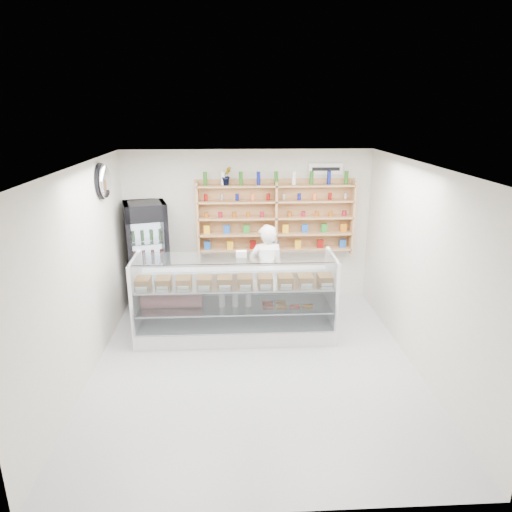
{
  "coord_description": "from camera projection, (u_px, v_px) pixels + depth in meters",
  "views": [
    {
      "loc": [
        -0.28,
        -5.69,
        3.48
      ],
      "look_at": [
        0.07,
        0.9,
        1.34
      ],
      "focal_mm": 32.0,
      "sensor_mm": 36.0,
      "label": 1
    }
  ],
  "objects": [
    {
      "name": "security_mirror",
      "position": [
        105.0,
        181.0,
        6.77
      ],
      "size": [
        0.15,
        0.5,
        0.5
      ],
      "primitive_type": "ellipsoid",
      "color": "silver",
      "rests_on": "left_wall"
    },
    {
      "name": "shop_worker",
      "position": [
        266.0,
        272.0,
        7.78
      ],
      "size": [
        0.64,
        0.46,
        1.66
      ],
      "primitive_type": "imported",
      "rotation": [
        0.0,
        0.0,
        3.25
      ],
      "color": "white",
      "rests_on": "floor"
    },
    {
      "name": "potted_plant",
      "position": [
        227.0,
        176.0,
        7.97
      ],
      "size": [
        0.23,
        0.21,
        0.33
      ],
      "primitive_type": "imported",
      "rotation": [
        0.0,
        0.0,
        0.44
      ],
      "color": "#1E6626",
      "rests_on": "wall_shelving"
    },
    {
      "name": "wall_shelving",
      "position": [
        276.0,
        218.0,
        8.25
      ],
      "size": [
        2.84,
        0.28,
        1.33
      ],
      "color": "#AE8252",
      "rests_on": "back_wall"
    },
    {
      "name": "wall_sign",
      "position": [
        326.0,
        169.0,
        8.15
      ],
      "size": [
        0.62,
        0.03,
        0.2
      ],
      "primitive_type": "cube",
      "color": "white",
      "rests_on": "back_wall"
    },
    {
      "name": "display_counter",
      "position": [
        235.0,
        314.0,
        7.25
      ],
      "size": [
        3.08,
        0.92,
        1.34
      ],
      "color": "white",
      "rests_on": "floor"
    },
    {
      "name": "drinks_cooler",
      "position": [
        148.0,
        256.0,
        8.13
      ],
      "size": [
        0.85,
        0.84,
        1.94
      ],
      "rotation": [
        0.0,
        0.0,
        0.27
      ],
      "color": "black",
      "rests_on": "floor"
    },
    {
      "name": "room",
      "position": [
        254.0,
        273.0,
        6.06
      ],
      "size": [
        5.0,
        5.0,
        5.0
      ],
      "color": "#9C9CA0",
      "rests_on": "ground"
    }
  ]
}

